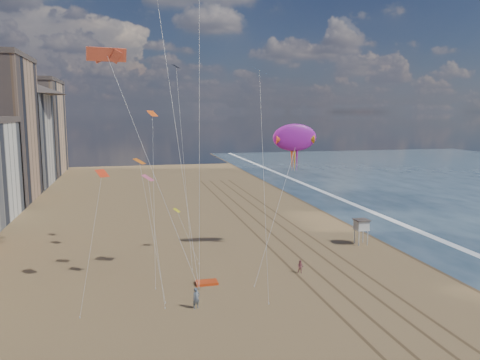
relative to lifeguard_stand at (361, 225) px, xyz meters
name	(u,v)px	position (x,y,z in m)	size (l,w,h in m)	color
ground	(394,353)	(-11.35, -26.98, -2.65)	(260.00, 260.00, 0.00)	brown
wet_sand	(365,220)	(7.65, 13.02, -2.64)	(260.00, 260.00, 0.00)	#42301E
foam	(388,219)	(11.85, 13.02, -2.64)	(260.00, 260.00, 0.00)	white
tracks	(292,242)	(-8.80, 3.02, -2.64)	(7.68, 120.00, 0.01)	brown
lifeguard_stand	(361,225)	(0.00, 0.00, 0.00)	(1.90, 1.90, 3.43)	silver
grounded_kite	(207,283)	(-22.70, -9.86, -2.52)	(2.26, 1.44, 0.26)	red
show_kite	(295,138)	(-9.78, -0.20, 11.87)	(6.71, 6.40, 19.62)	purple
kite_flyer_a	(196,298)	(-24.59, -15.70, -1.68)	(0.70, 0.46, 1.92)	slate
kite_flyer_b	(300,267)	(-12.01, -8.96, -1.93)	(0.70, 0.54, 1.44)	#964C56
small_kites	(173,130)	(-25.40, -4.64, 13.13)	(17.68, 15.22, 18.69)	black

